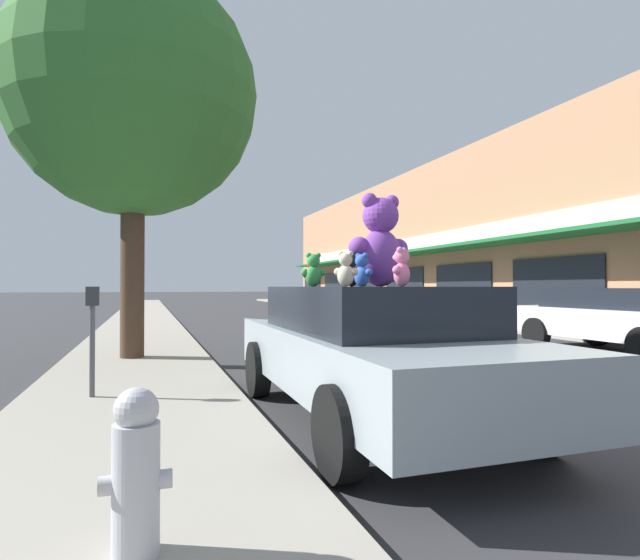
{
  "coord_description": "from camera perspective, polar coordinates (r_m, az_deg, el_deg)",
  "views": [
    {
      "loc": [
        -5.77,
        -4.56,
        1.42
      ],
      "look_at": [
        -3.21,
        2.8,
        1.52
      ],
      "focal_mm": 28.0,
      "sensor_mm": 36.0,
      "label": 1
    }
  ],
  "objects": [
    {
      "name": "ground_plane",
      "position": [
        7.49,
        32.61,
        -11.54
      ],
      "size": [
        260.0,
        260.0,
        0.0
      ],
      "primitive_type": "plane",
      "color": "#333335"
    },
    {
      "name": "sidewalk_near",
      "position": [
        4.75,
        -21.26,
        -17.12
      ],
      "size": [
        2.49,
        90.0,
        0.15
      ],
      "color": "gray",
      "rests_on": "ground_plane"
    },
    {
      "name": "storefront_row",
      "position": [
        28.78,
        23.83,
        3.93
      ],
      "size": [
        14.97,
        41.51,
        7.47
      ],
      "color": "tan",
      "rests_on": "ground_plane"
    },
    {
      "name": "plush_art_car",
      "position": [
        5.38,
        5.69,
        -7.6
      ],
      "size": [
        2.06,
        4.78,
        1.42
      ],
      "rotation": [
        0.0,
        0.0,
        -0.01
      ],
      "color": "#8C999E",
      "rests_on": "ground_plane"
    },
    {
      "name": "teddy_bear_giant",
      "position": [
        5.35,
        6.91,
        4.33
      ],
      "size": [
        0.74,
        0.47,
        0.99
      ],
      "rotation": [
        0.0,
        0.0,
        3.27
      ],
      "color": "purple",
      "rests_on": "plush_art_car"
    },
    {
      "name": "teddy_bear_cream",
      "position": [
        4.66,
        2.95,
        1.21
      ],
      "size": [
        0.23,
        0.22,
        0.33
      ],
      "rotation": [
        0.0,
        0.0,
        2.39
      ],
      "color": "beige",
      "rests_on": "plush_art_car"
    },
    {
      "name": "teddy_bear_pink",
      "position": [
        4.27,
        9.3,
        1.41
      ],
      "size": [
        0.23,
        0.22,
        0.34
      ],
      "rotation": [
        0.0,
        0.0,
        3.86
      ],
      "color": "pink",
      "rests_on": "plush_art_car"
    },
    {
      "name": "teddy_bear_blue",
      "position": [
        4.93,
        4.8,
        1.1
      ],
      "size": [
        0.19,
        0.25,
        0.33
      ],
      "rotation": [
        0.0,
        0.0,
        1.99
      ],
      "color": "blue",
      "rests_on": "plush_art_car"
    },
    {
      "name": "teddy_bear_orange",
      "position": [
        5.61,
        7.04,
        0.78
      ],
      "size": [
        0.17,
        0.24,
        0.31
      ],
      "rotation": [
        0.0,
        0.0,
        1.96
      ],
      "color": "orange",
      "rests_on": "plush_art_car"
    },
    {
      "name": "teddy_bear_black",
      "position": [
        5.07,
        3.6,
        1.15
      ],
      "size": [
        0.24,
        0.23,
        0.35
      ],
      "rotation": [
        0.0,
        0.0,
        3.88
      ],
      "color": "black",
      "rests_on": "plush_art_car"
    },
    {
      "name": "teddy_bear_red",
      "position": [
        6.36,
        -0.87,
        0.8
      ],
      "size": [
        0.27,
        0.17,
        0.36
      ],
      "rotation": [
        0.0,
        0.0,
        3.3
      ],
      "color": "red",
      "rests_on": "plush_art_car"
    },
    {
      "name": "teddy_bear_yellow",
      "position": [
        5.74,
        5.03,
        0.33
      ],
      "size": [
        0.14,
        0.17,
        0.23
      ],
      "rotation": [
        0.0,
        0.0,
        4.2
      ],
      "color": "yellow",
      "rests_on": "plush_art_car"
    },
    {
      "name": "teddy_bear_green",
      "position": [
        5.22,
        -0.77,
        1.12
      ],
      "size": [
        0.27,
        0.17,
        0.36
      ],
      "rotation": [
        0.0,
        0.0,
        3.0
      ],
      "color": "green",
      "rests_on": "plush_art_car"
    },
    {
      "name": "parked_car_far_center",
      "position": [
        12.15,
        30.86,
        -3.68
      ],
      "size": [
        2.01,
        4.28,
        1.38
      ],
      "color": "silver",
      "rests_on": "ground_plane"
    },
    {
      "name": "street_tree",
      "position": [
        10.19,
        -20.56,
        19.26
      ],
      "size": [
        4.44,
        4.44,
        6.99
      ],
      "color": "#473323",
      "rests_on": "sidewalk_near"
    },
    {
      "name": "fire_hydrant",
      "position": [
        2.68,
        -20.29,
        -19.77
      ],
      "size": [
        0.33,
        0.22,
        0.79
      ],
      "color": "#B2B2B7",
      "rests_on": "sidewalk_near"
    },
    {
      "name": "parking_meter",
      "position": [
        6.34,
        -24.57,
        -4.85
      ],
      "size": [
        0.14,
        0.1,
        1.27
      ],
      "color": "#4C4C51",
      "rests_on": "sidewalk_near"
    }
  ]
}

